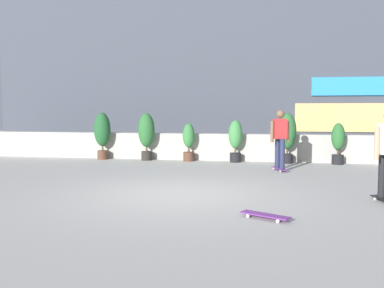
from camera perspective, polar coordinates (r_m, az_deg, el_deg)
name	(u,v)px	position (r m, az deg, el deg)	size (l,w,h in m)	color
ground_plane	(179,194)	(8.64, -1.80, -6.74)	(48.00, 48.00, 0.00)	#B2AFA8
planter_wall	(216,147)	(14.45, 3.21, -0.38)	(18.00, 0.40, 0.90)	#B2ADA3
building_backdrop	(228,73)	(18.44, 4.85, 9.38)	(20.00, 2.08, 6.50)	#424751
potted_plant_0	(102,132)	(14.97, -11.88, 1.59)	(0.56, 0.56, 1.60)	brown
potted_plant_1	(146,133)	(14.45, -6.10, 1.51)	(0.56, 0.56, 1.59)	#2D2823
potted_plant_2	(189,141)	(14.12, -0.45, 0.46)	(0.39, 0.39, 1.25)	brown
potted_plant_3	(235,138)	(13.91, 5.83, 0.75)	(0.45, 0.45, 1.37)	black
potted_plant_4	(287,134)	(13.87, 12.62, 1.32)	(0.56, 0.56, 1.60)	black
potted_plant_5	(338,142)	(14.03, 18.93, 0.31)	(0.41, 0.41, 1.29)	black
skater_far_right	(280,137)	(12.10, 11.68, 0.90)	(0.53, 0.82, 1.70)	#72338C
skateboard_near_camera	(265,215)	(6.82, 9.74, -9.35)	(0.80, 0.55, 0.08)	#72338C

